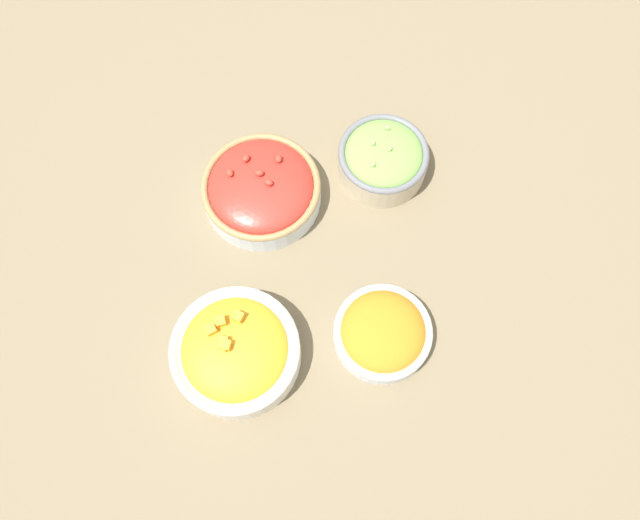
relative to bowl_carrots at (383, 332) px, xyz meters
The scene contains 5 objects.
ground_plane 0.16m from the bowl_carrots, 133.12° to the right, with size 3.00×3.00×0.00m, color #75664C.
bowl_carrots is the anchor object (origin of this frame).
bowl_lettuce 0.30m from the bowl_carrots, behind, with size 0.15×0.15×0.08m.
bowl_cherry_tomatoes 0.31m from the bowl_carrots, 133.78° to the right, with size 0.20×0.20×0.08m.
bowl_squash 0.23m from the bowl_carrots, 74.49° to the right, with size 0.20×0.20×0.09m.
Camera 1 is at (0.35, 0.05, 0.97)m, focal length 35.00 mm.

